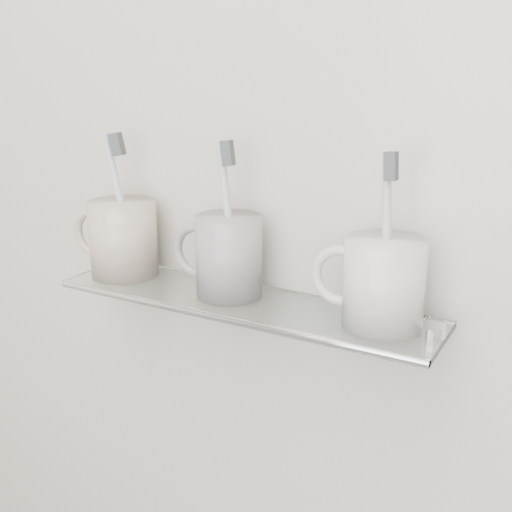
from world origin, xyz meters
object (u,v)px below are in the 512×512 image
Objects in this scene: shelf_glass at (243,302)px; mug_left at (123,238)px; mug_right at (384,283)px; mug_center at (229,256)px.

shelf_glass is 0.20m from mug_left.
mug_left is at bearing 168.62° from mug_right.
shelf_glass is 4.82× the size of mug_center.
mug_right is (0.20, 0.00, -0.00)m from mug_center.
mug_right is (0.18, 0.00, 0.05)m from shelf_glass.
mug_left is 0.17m from mug_center.
shelf_glass is 0.06m from mug_center.
mug_left is at bearing 178.52° from shelf_glass.
shelf_glass is 4.92× the size of mug_right.
shelf_glass is at bearing 170.22° from mug_right.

